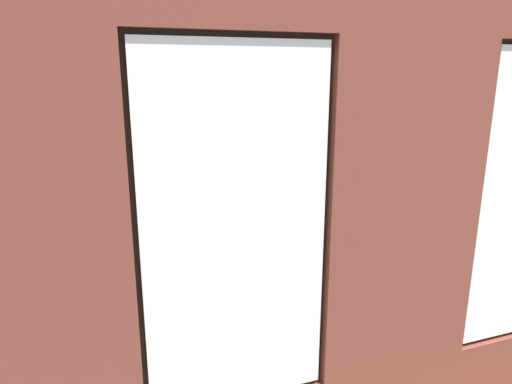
# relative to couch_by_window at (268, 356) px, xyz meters

# --- Properties ---
(ground_plane) EXTENTS (6.88, 6.56, 0.10)m
(ground_plane) POSITION_rel_couch_by_window_xyz_m (-0.60, -2.25, -0.38)
(ground_plane) COLOR brown
(brick_wall_with_windows) EXTENTS (6.28, 0.30, 3.23)m
(brick_wall_with_windows) POSITION_rel_couch_by_window_xyz_m (-0.60, 0.65, 1.27)
(brick_wall_with_windows) COLOR brown
(brick_wall_with_windows) RESTS_ON ground_plane
(couch_by_window) EXTENTS (2.07, 0.87, 0.80)m
(couch_by_window) POSITION_rel_couch_by_window_xyz_m (0.00, 0.00, 0.00)
(couch_by_window) COLOR black
(couch_by_window) RESTS_ON ground_plane
(couch_left) EXTENTS (1.00, 1.77, 0.80)m
(couch_left) POSITION_rel_couch_by_window_xyz_m (-3.04, -2.41, 0.00)
(couch_left) COLOR black
(couch_left) RESTS_ON ground_plane
(coffee_table) EXTENTS (1.54, 0.85, 0.41)m
(coffee_table) POSITION_rel_couch_by_window_xyz_m (-0.49, -2.59, 0.04)
(coffee_table) COLOR tan
(coffee_table) RESTS_ON ground_plane
(cup_ceramic) EXTENTS (0.09, 0.09, 0.11)m
(cup_ceramic) POSITION_rel_couch_by_window_xyz_m (-0.30, -2.70, 0.14)
(cup_ceramic) COLOR #33567F
(cup_ceramic) RESTS_ON coffee_table
(candle_jar) EXTENTS (0.08, 0.08, 0.10)m
(candle_jar) POSITION_rel_couch_by_window_xyz_m (-0.60, -2.47, 0.13)
(candle_jar) COLOR #B7333D
(candle_jar) RESTS_ON coffee_table
(table_plant_small) EXTENTS (0.13, 0.13, 0.21)m
(table_plant_small) POSITION_rel_couch_by_window_xyz_m (-0.49, -2.59, 0.19)
(table_plant_small) COLOR gray
(table_plant_small) RESTS_ON coffee_table
(remote_black) EXTENTS (0.12, 0.18, 0.02)m
(remote_black) POSITION_rel_couch_by_window_xyz_m (-0.91, -2.74, 0.09)
(remote_black) COLOR black
(remote_black) RESTS_ON coffee_table
(remote_gray) EXTENTS (0.17, 0.07, 0.02)m
(remote_gray) POSITION_rel_couch_by_window_xyz_m (-0.03, -2.47, 0.09)
(remote_gray) COLOR #59595B
(remote_gray) RESTS_ON coffee_table
(papasan_chair) EXTENTS (1.18, 1.18, 0.72)m
(papasan_chair) POSITION_rel_couch_by_window_xyz_m (-0.37, -4.03, 0.13)
(papasan_chair) COLOR olive
(papasan_chair) RESTS_ON ground_plane
(potted_plant_corner_near_left) EXTENTS (0.94, 0.92, 1.28)m
(potted_plant_corner_near_left) POSITION_rel_couch_by_window_xyz_m (-3.19, -4.53, 0.41)
(potted_plant_corner_near_left) COLOR brown
(potted_plant_corner_near_left) RESTS_ON ground_plane
(potted_plant_by_left_couch) EXTENTS (0.28, 0.28, 0.55)m
(potted_plant_by_left_couch) POSITION_rel_couch_by_window_xyz_m (-2.64, -3.72, 0.05)
(potted_plant_by_left_couch) COLOR gray
(potted_plant_by_left_couch) RESTS_ON ground_plane
(potted_plant_between_couches) EXTENTS (0.79, 0.87, 1.20)m
(potted_plant_between_couches) POSITION_rel_couch_by_window_xyz_m (-1.49, -0.05, 0.17)
(potted_plant_between_couches) COLOR beige
(potted_plant_between_couches) RESTS_ON ground_plane
(potted_plant_beside_window_right) EXTENTS (0.96, 1.09, 1.53)m
(potted_plant_beside_window_right) POSITION_rel_couch_by_window_xyz_m (1.33, 0.10, 0.55)
(potted_plant_beside_window_right) COLOR #9E5638
(potted_plant_beside_window_right) RESTS_ON ground_plane
(potted_plant_mid_room_small) EXTENTS (0.23, 0.23, 0.45)m
(potted_plant_mid_room_small) POSITION_rel_couch_by_window_xyz_m (-1.08, -3.32, -0.05)
(potted_plant_mid_room_small) COLOR #9E5638
(potted_plant_mid_room_small) RESTS_ON ground_plane
(potted_plant_foreground_right) EXTENTS (0.84, 0.88, 1.32)m
(potted_plant_foreground_right) POSITION_rel_couch_by_window_xyz_m (1.90, -4.48, 0.40)
(potted_plant_foreground_right) COLOR #47423D
(potted_plant_foreground_right) RESTS_ON ground_plane
(potted_plant_near_tv) EXTENTS (0.73, 0.76, 1.23)m
(potted_plant_near_tv) POSITION_rel_couch_by_window_xyz_m (1.65, -0.65, 0.41)
(potted_plant_near_tv) COLOR gray
(potted_plant_near_tv) RESTS_ON ground_plane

